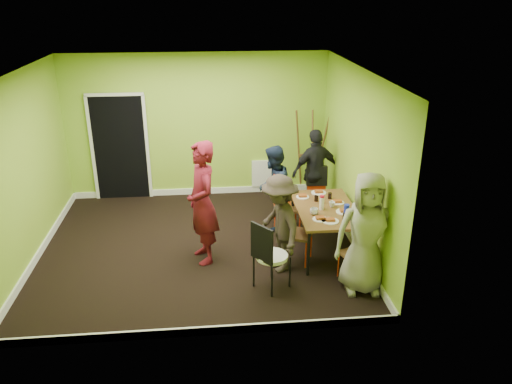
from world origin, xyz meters
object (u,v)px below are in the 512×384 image
person_front_end (366,234)px  chair_bentwood (268,253)px  easel (311,153)px  person_left_near (279,224)px  person_standing (202,203)px  chair_front_end (358,251)px  orange_bottle (323,201)px  dining_table (326,211)px  chair_left_near (293,228)px  chair_back_end (317,181)px  person_left_far (273,188)px  chair_left_far (283,202)px  thermos (322,203)px  person_back_end (315,171)px  blue_bottle (346,212)px

person_front_end → chair_bentwood: bearing=179.3°
easel → person_left_near: easel is taller
person_standing → chair_front_end: bearing=51.7°
person_standing → orange_bottle: bearing=80.7°
dining_table → chair_left_near: 0.60m
chair_back_end → person_standing: person_standing is taller
dining_table → person_left_far: person_left_far is taller
chair_bentwood → orange_bottle: bearing=100.8°
dining_table → person_standing: bearing=-177.9°
chair_left_near → person_standing: size_ratio=0.52×
chair_left_far → chair_back_end: size_ratio=1.13×
chair_left_near → thermos: 0.58m
chair_left_far → chair_front_end: size_ratio=1.20×
person_standing → person_back_end: bearing=111.3°
chair_front_end → easel: (-0.03, 3.27, 0.39)m
thermos → person_left_near: size_ratio=0.13×
chair_left_far → orange_bottle: chair_left_far is taller
person_standing → chair_bentwood: bearing=27.3°
dining_table → person_back_end: bearing=84.2°
chair_back_end → chair_front_end: bearing=96.2°
chair_left_far → chair_back_end: bearing=134.1°
chair_bentwood → person_left_near: (0.22, 0.52, 0.18)m
chair_left_near → dining_table: bearing=136.3°
person_left_far → chair_left_near: bearing=31.3°
chair_back_end → chair_bentwood: (-1.17, -2.38, -0.08)m
dining_table → person_back_end: size_ratio=0.95×
blue_bottle → person_left_near: (-1.00, -0.06, -0.12)m
blue_bottle → person_standing: bearing=171.0°
chair_left_near → chair_front_end: (0.80, -0.70, -0.06)m
person_front_end → chair_back_end: bearing=98.0°
chair_left_near → chair_front_end: chair_left_near is taller
chair_left_near → thermos: chair_left_near is taller
chair_left_near → person_front_end: size_ratio=0.57×
person_left_far → person_front_end: 2.24m
person_left_near → blue_bottle: bearing=76.4°
chair_bentwood → person_back_end: person_back_end is taller
person_standing → person_back_end: size_ratio=1.20×
chair_front_end → orange_bottle: chair_front_end is taller
chair_left_far → person_left_near: (-0.22, -1.12, 0.16)m
blue_bottle → person_standing: (-2.09, 0.33, 0.08)m
person_back_end → person_front_end: person_front_end is taller
dining_table → chair_bentwood: 1.41m
easel → blue_bottle: easel is taller
chair_back_end → orange_bottle: (-0.17, -1.22, 0.15)m
easel → blue_bottle: bearing=-90.5°
thermos → person_left_far: size_ratio=0.13×
chair_left_far → chair_front_end: (0.83, -1.58, -0.10)m
thermos → person_left_far: 1.13m
dining_table → person_left_near: (-0.79, -0.46, 0.04)m
person_front_end → chair_left_near: bearing=138.1°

